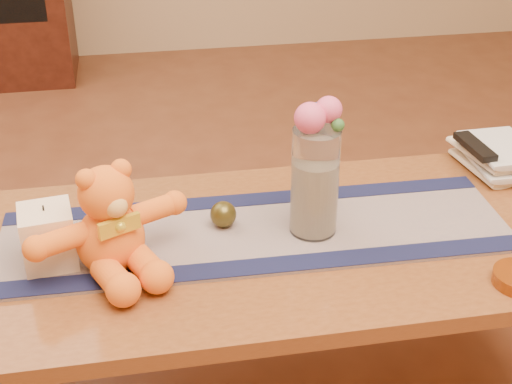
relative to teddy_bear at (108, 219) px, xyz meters
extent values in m
plane|color=#5D2F1A|center=(0.38, 0.05, -0.57)|extent=(5.50, 5.50, 0.00)
cube|color=brown|center=(0.38, 0.05, -0.14)|extent=(1.40, 0.70, 0.04)
cylinder|color=brown|center=(-0.26, 0.34, -0.37)|extent=(0.07, 0.07, 0.41)
cylinder|color=brown|center=(1.02, 0.34, -0.37)|extent=(0.07, 0.07, 0.41)
cube|color=#1B214D|center=(0.34, 0.08, -0.12)|extent=(1.21, 0.37, 0.01)
cube|color=#121637|center=(0.33, -0.07, -0.12)|extent=(1.20, 0.08, 0.00)
cube|color=#121637|center=(0.34, 0.22, -0.12)|extent=(1.20, 0.08, 0.00)
cube|color=#FFE2BB|center=(-0.13, 0.03, -0.05)|extent=(0.13, 0.13, 0.13)
cylinder|color=black|center=(-0.13, 0.03, 0.02)|extent=(0.00, 0.00, 0.01)
cylinder|color=silver|center=(0.47, 0.06, 0.01)|extent=(0.11, 0.11, 0.26)
cylinder|color=beige|center=(0.47, 0.06, -0.03)|extent=(0.09, 0.09, 0.18)
sphere|color=#E85280|center=(0.45, 0.05, 0.18)|extent=(0.07, 0.07, 0.07)
sphere|color=#E85280|center=(0.49, 0.06, 0.19)|extent=(0.06, 0.06, 0.06)
sphere|color=#4B52A3|center=(0.48, 0.09, 0.17)|extent=(0.04, 0.04, 0.04)
sphere|color=#4B52A3|center=(0.44, 0.08, 0.16)|extent=(0.04, 0.04, 0.04)
sphere|color=#33662D|center=(0.51, 0.04, 0.16)|extent=(0.03, 0.03, 0.03)
sphere|color=#443C16|center=(0.26, 0.11, -0.09)|extent=(0.07, 0.07, 0.06)
imported|color=beige|center=(0.96, 0.28, -0.11)|extent=(0.19, 0.24, 0.02)
imported|color=beige|center=(0.97, 0.27, -0.10)|extent=(0.17, 0.23, 0.02)
imported|color=beige|center=(0.96, 0.28, -0.08)|extent=(0.20, 0.25, 0.02)
imported|color=beige|center=(0.97, 0.27, -0.06)|extent=(0.17, 0.23, 0.02)
cube|color=black|center=(0.96, 0.27, -0.04)|extent=(0.06, 0.16, 0.02)
camera|label=1|loc=(0.08, -1.33, 0.81)|focal=50.50mm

